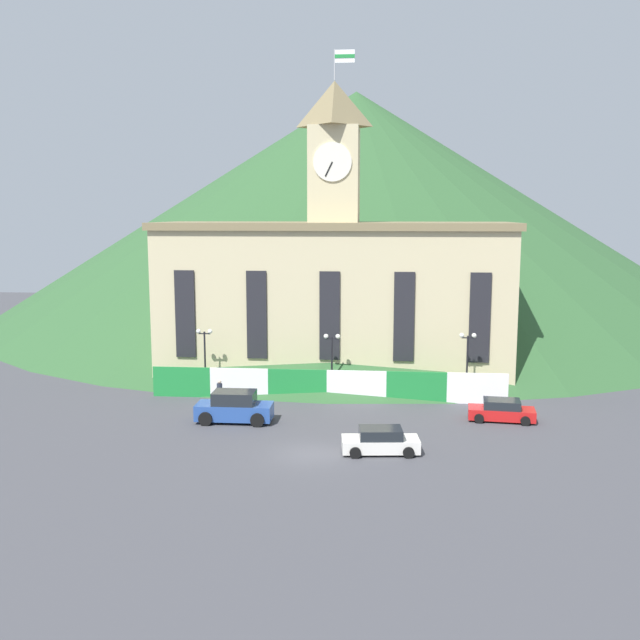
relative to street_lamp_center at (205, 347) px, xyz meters
The scene contains 11 objects.
ground_plane 16.72m from the street_lamp_center, 54.24° to the right, with size 160.00×160.00×0.00m, color #424247.
civic_building 11.84m from the street_lamp_center, 32.37° to the left, with size 29.21×9.48×26.77m.
banner_fence 9.92m from the street_lamp_center, ahead, with size 26.67×0.12×2.31m.
hillside_backdrop 48.60m from the street_lamp_center, 78.37° to the left, with size 96.83×96.83×30.05m, color #2D562D.
street_lamp_center is the anchor object (origin of this frame).
street_lamp_far_right 9.83m from the street_lamp_center, ahead, with size 1.26×0.36×4.87m.
street_lamp_right 19.96m from the street_lamp_center, ahead, with size 1.26×0.36×5.10m.
car_white_taxi 18.80m from the street_lamp_center, 42.63° to the right, with size 4.66×2.50×1.50m.
car_blue_van 8.58m from the street_lamp_center, 62.02° to the right, with size 5.12×2.40×2.10m.
car_red_sedan 22.57m from the street_lamp_center, 13.48° to the right, with size 4.56×2.47×1.45m.
pedestrian 4.40m from the street_lamp_center, 58.67° to the right, with size 0.41×0.46×1.87m.
Camera 1 is at (4.32, -39.60, 13.93)m, focal length 40.00 mm.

